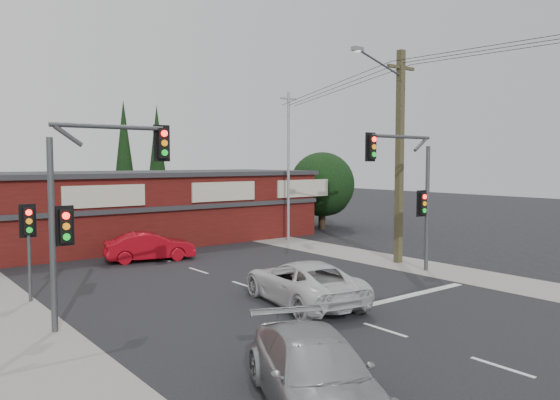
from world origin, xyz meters
TOP-DOWN VIEW (x-y plane):
  - ground at (0.00, 0.00)m, footprint 120.00×120.00m
  - road_strip at (0.00, 5.00)m, footprint 14.00×70.00m
  - verge_right at (8.50, 5.00)m, footprint 3.00×70.00m
  - stop_line at (3.50, -1.50)m, footprint 6.50×0.35m
  - white_suv at (0.06, 0.06)m, footprint 3.40×5.67m
  - silver_suv at (-4.88, -6.16)m, footprint 3.89×5.36m
  - red_sedan at (-0.65, 10.76)m, footprint 4.47×2.41m
  - lane_dashes at (0.00, -0.05)m, footprint 0.12×37.50m
  - shop_building at (-0.99, 16.99)m, footprint 27.30×8.40m
  - tree_cluster at (14.69, 15.44)m, footprint 5.90×5.10m
  - conifer_near at (3.50, 24.00)m, footprint 1.80×1.80m
  - conifer_far at (7.00, 26.00)m, footprint 1.80×1.80m
  - traffic_mast_left at (-6.43, 2.00)m, footprint 3.77×0.27m
  - traffic_mast_right at (6.86, 1.00)m, footprint 3.96×0.27m
  - pedestal_signal at (-7.20, 6.01)m, footprint 0.55×0.27m
  - utility_pole at (8.36, 2.99)m, footprint 4.38×0.59m
  - steel_pole at (9.00, 12.00)m, footprint 1.20×0.16m
  - power_lines at (8.47, -2.47)m, footprint 2.01×29.00m

SIDE VIEW (x-z plane):
  - ground at x=0.00m, z-range 0.00..0.00m
  - road_strip at x=0.00m, z-range 0.00..0.01m
  - verge_right at x=8.50m, z-range 0.00..0.02m
  - lane_dashes at x=0.00m, z-range 0.01..0.02m
  - stop_line at x=3.50m, z-range 0.01..0.02m
  - red_sedan at x=-0.65m, z-range 0.00..1.40m
  - silver_suv at x=-4.88m, z-range 0.00..1.44m
  - white_suv at x=0.06m, z-range 0.00..1.47m
  - shop_building at x=-0.99m, z-range 0.02..4.25m
  - pedestal_signal at x=-7.20m, z-range 0.72..4.09m
  - tree_cluster at x=14.69m, z-range 0.15..5.65m
  - traffic_mast_left at x=-6.43m, z-range 0.94..6.92m
  - traffic_mast_right at x=6.86m, z-range 0.96..6.93m
  - steel_pole at x=9.00m, z-range 0.20..9.20m
  - utility_pole at x=8.36m, z-range 0.40..10.40m
  - conifer_near at x=3.50m, z-range 0.85..10.10m
  - conifer_far at x=7.00m, z-range 0.85..10.10m
  - power_lines at x=8.47m, z-range 8.43..9.65m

